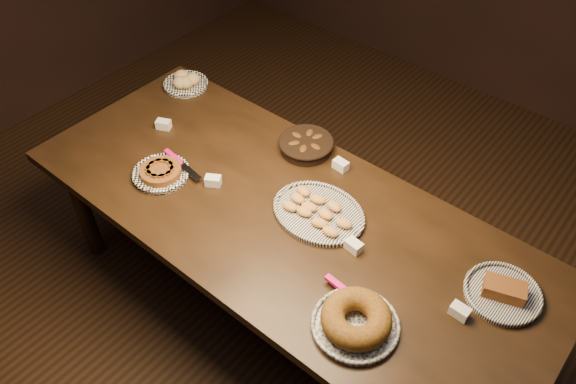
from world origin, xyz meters
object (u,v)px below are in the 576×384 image
Objects in this scene: buffet_table at (283,223)px; bundt_cake_plate at (356,320)px; madeleine_platter at (318,212)px; apple_tart_plate at (161,172)px.

buffet_table is 6.54× the size of bundt_cake_plate.
madeleine_platter is (0.13, 0.08, 0.09)m from buffet_table.
bundt_cake_plate reaches higher than buffet_table.
madeleine_platter is at bearing 36.35° from apple_tart_plate.
apple_tart_plate reaches higher than madeleine_platter.
apple_tart_plate is at bearing -164.14° from bundt_cake_plate.
buffet_table is 0.61m from apple_tart_plate.
apple_tart_plate is 0.74× the size of madeleine_platter.
apple_tart_plate is (-0.57, -0.18, 0.09)m from buffet_table.
apple_tart_plate is 0.84× the size of bundt_cake_plate.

